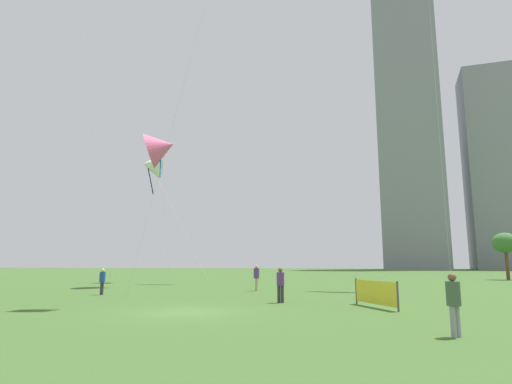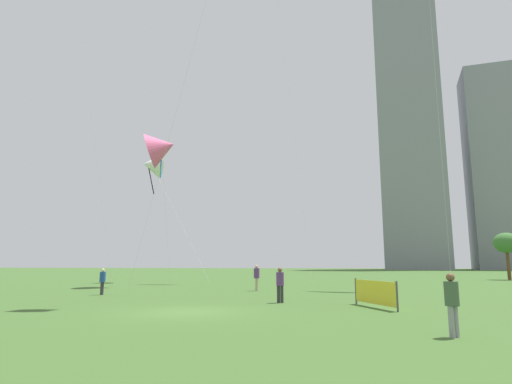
{
  "view_description": "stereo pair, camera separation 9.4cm",
  "coord_description": "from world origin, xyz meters",
  "px_view_note": "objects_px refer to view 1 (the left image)",
  "views": [
    {
      "loc": [
        5.5,
        -16.65,
        1.91
      ],
      "look_at": [
        1.18,
        9.59,
        6.35
      ],
      "focal_mm": 29.88,
      "sensor_mm": 36.0,
      "label": 1
    },
    {
      "loc": [
        5.59,
        -16.64,
        1.91
      ],
      "look_at": [
        1.18,
        9.59,
        6.35
      ],
      "focal_mm": 29.88,
      "sensor_mm": 36.0,
      "label": 2
    }
  ],
  "objects_px": {
    "distant_highrise_0": "(411,132)",
    "event_banner": "(375,292)",
    "kite_flying_5": "(151,165)",
    "kite_flying_7": "(161,148)",
    "distant_highrise_1": "(511,167)",
    "person_standing_3": "(256,276)",
    "person_standing_1": "(280,282)",
    "person_standing_0": "(454,300)",
    "park_tree_0": "(505,243)",
    "person_standing_2": "(102,280)"
  },
  "relations": [
    {
      "from": "person_standing_3",
      "to": "person_standing_1",
      "type": "bearing_deg",
      "value": 1.88
    },
    {
      "from": "person_standing_3",
      "to": "event_banner",
      "type": "height_order",
      "value": "person_standing_3"
    },
    {
      "from": "person_standing_0",
      "to": "park_tree_0",
      "type": "xyz_separation_m",
      "value": [
        17.26,
        41.58,
        3.21
      ]
    },
    {
      "from": "person_standing_3",
      "to": "kite_flying_7",
      "type": "bearing_deg",
      "value": -129.3
    },
    {
      "from": "kite_flying_5",
      "to": "event_banner",
      "type": "height_order",
      "value": "kite_flying_5"
    },
    {
      "from": "kite_flying_7",
      "to": "park_tree_0",
      "type": "bearing_deg",
      "value": 30.03
    },
    {
      "from": "kite_flying_7",
      "to": "event_banner",
      "type": "xyz_separation_m",
      "value": [
        15.95,
        -14.31,
        -11.13
      ]
    },
    {
      "from": "person_standing_0",
      "to": "person_standing_1",
      "type": "relative_size",
      "value": 0.98
    },
    {
      "from": "person_standing_0",
      "to": "event_banner",
      "type": "height_order",
      "value": "person_standing_0"
    },
    {
      "from": "distant_highrise_0",
      "to": "event_banner",
      "type": "xyz_separation_m",
      "value": [
        -24.51,
        -111.65,
        -40.9
      ]
    },
    {
      "from": "event_banner",
      "to": "distant_highrise_0",
      "type": "bearing_deg",
      "value": 77.62
    },
    {
      "from": "person_standing_1",
      "to": "kite_flying_5",
      "type": "xyz_separation_m",
      "value": [
        -15.66,
        20.09,
        11.08
      ]
    },
    {
      "from": "person_standing_3",
      "to": "distant_highrise_0",
      "type": "bearing_deg",
      "value": 147.95
    },
    {
      "from": "person_standing_2",
      "to": "person_standing_0",
      "type": "bearing_deg",
      "value": 46.24
    },
    {
      "from": "park_tree_0",
      "to": "distant_highrise_1",
      "type": "distance_m",
      "value": 89.27
    },
    {
      "from": "person_standing_1",
      "to": "kite_flying_7",
      "type": "bearing_deg",
      "value": -46.36
    },
    {
      "from": "person_standing_0",
      "to": "distant_highrise_1",
      "type": "relative_size",
      "value": 0.03
    },
    {
      "from": "person_standing_1",
      "to": "person_standing_3",
      "type": "relative_size",
      "value": 0.95
    },
    {
      "from": "kite_flying_5",
      "to": "person_standing_0",
      "type": "bearing_deg",
      "value": -53.82
    },
    {
      "from": "person_standing_0",
      "to": "distant_highrise_1",
      "type": "distance_m",
      "value": 133.68
    },
    {
      "from": "kite_flying_5",
      "to": "kite_flying_7",
      "type": "relative_size",
      "value": 0.98
    },
    {
      "from": "kite_flying_5",
      "to": "park_tree_0",
      "type": "relative_size",
      "value": 2.47
    },
    {
      "from": "kite_flying_5",
      "to": "distant_highrise_0",
      "type": "height_order",
      "value": "distant_highrise_0"
    },
    {
      "from": "distant_highrise_0",
      "to": "distant_highrise_1",
      "type": "distance_m",
      "value": 30.12
    },
    {
      "from": "person_standing_0",
      "to": "kite_flying_5",
      "type": "distance_m",
      "value": 37.58
    },
    {
      "from": "park_tree_0",
      "to": "event_banner",
      "type": "distance_m",
      "value": 39.04
    },
    {
      "from": "kite_flying_7",
      "to": "event_banner",
      "type": "bearing_deg",
      "value": -41.89
    },
    {
      "from": "park_tree_0",
      "to": "distant_highrise_0",
      "type": "xyz_separation_m",
      "value": [
        6.02,
        77.43,
        37.38
      ]
    },
    {
      "from": "distant_highrise_0",
      "to": "person_standing_2",
      "type": "bearing_deg",
      "value": -95.56
    },
    {
      "from": "kite_flying_7",
      "to": "distant_highrise_0",
      "type": "xyz_separation_m",
      "value": [
        40.46,
        97.34,
        29.77
      ]
    },
    {
      "from": "person_standing_3",
      "to": "person_standing_0",
      "type": "bearing_deg",
      "value": 10.03
    },
    {
      "from": "person_standing_3",
      "to": "kite_flying_5",
      "type": "relative_size",
      "value": 0.13
    },
    {
      "from": "kite_flying_5",
      "to": "park_tree_0",
      "type": "xyz_separation_m",
      "value": [
        38.45,
        12.59,
        -7.89
      ]
    },
    {
      "from": "park_tree_0",
      "to": "person_standing_2",
      "type": "bearing_deg",
      "value": -139.34
    },
    {
      "from": "person_standing_2",
      "to": "kite_flying_5",
      "type": "xyz_separation_m",
      "value": [
        -4.4,
        16.66,
        11.15
      ]
    },
    {
      "from": "park_tree_0",
      "to": "distant_highrise_0",
      "type": "distance_m",
      "value": 86.19
    },
    {
      "from": "person_standing_0",
      "to": "distant_highrise_1",
      "type": "bearing_deg",
      "value": -151.24
    },
    {
      "from": "distant_highrise_1",
      "to": "event_banner",
      "type": "height_order",
      "value": "distant_highrise_1"
    },
    {
      "from": "person_standing_0",
      "to": "distant_highrise_0",
      "type": "bearing_deg",
      "value": -139.32
    },
    {
      "from": "kite_flying_7",
      "to": "person_standing_0",
      "type": "bearing_deg",
      "value": -51.6
    },
    {
      "from": "person_standing_2",
      "to": "park_tree_0",
      "type": "relative_size",
      "value": 0.29
    },
    {
      "from": "person_standing_0",
      "to": "distant_highrise_1",
      "type": "xyz_separation_m",
      "value": [
        50.97,
        120.17,
        28.81
      ]
    },
    {
      "from": "person_standing_1",
      "to": "distant_highrise_1",
      "type": "bearing_deg",
      "value": -115.62
    },
    {
      "from": "person_standing_2",
      "to": "distant_highrise_1",
      "type": "relative_size",
      "value": 0.03
    },
    {
      "from": "kite_flying_5",
      "to": "event_banner",
      "type": "distance_m",
      "value": 31.56
    },
    {
      "from": "person_standing_2",
      "to": "distant_highrise_0",
      "type": "height_order",
      "value": "distant_highrise_0"
    },
    {
      "from": "kite_flying_5",
      "to": "person_standing_2",
      "type": "bearing_deg",
      "value": -75.22
    },
    {
      "from": "person_standing_1",
      "to": "park_tree_0",
      "type": "height_order",
      "value": "park_tree_0"
    },
    {
      "from": "distant_highrise_0",
      "to": "distant_highrise_1",
      "type": "relative_size",
      "value": 1.4
    },
    {
      "from": "kite_flying_5",
      "to": "distant_highrise_0",
      "type": "bearing_deg",
      "value": 63.71
    }
  ]
}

